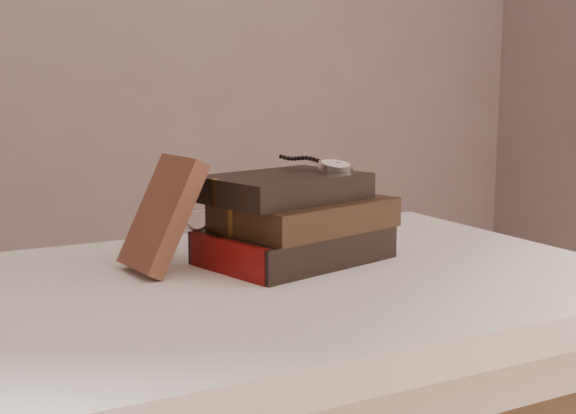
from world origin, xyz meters
TOP-DOWN VIEW (x-y plane):
  - table at (0.00, 0.35)m, footprint 1.00×0.60m
  - book_stack at (0.12, 0.41)m, footprint 0.28×0.22m
  - journal at (-0.06, 0.43)m, footprint 0.10×0.11m
  - pocket_watch at (0.18, 0.42)m, footprint 0.06×0.15m
  - eyeglasses at (0.02, 0.46)m, footprint 0.12×0.14m

SIDE VIEW (x-z plane):
  - table at x=0.00m, z-range 0.28..1.03m
  - book_stack at x=0.12m, z-range 0.75..0.87m
  - eyeglasses at x=0.02m, z-range 0.79..0.84m
  - journal at x=-0.06m, z-range 0.75..0.90m
  - pocket_watch at x=0.18m, z-range 0.87..0.89m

